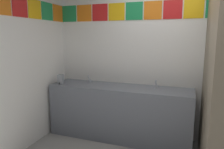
% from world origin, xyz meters
% --- Properties ---
extents(wall_back, '(4.39, 0.09, 2.86)m').
position_xyz_m(wall_back, '(-0.00, 1.50, 1.43)').
color(wall_back, white).
rests_on(wall_back, ground_plane).
extents(vanity_counter, '(2.24, 0.56, 0.85)m').
position_xyz_m(vanity_counter, '(-1.03, 1.18, 0.43)').
color(vanity_counter, slate).
rests_on(vanity_counter, ground_plane).
extents(faucet_left, '(0.04, 0.10, 0.14)m').
position_xyz_m(faucet_left, '(-1.59, 1.27, 0.90)').
color(faucet_left, silver).
rests_on(faucet_left, vanity_counter).
extents(faucet_right, '(0.04, 0.10, 0.14)m').
position_xyz_m(faucet_right, '(-0.47, 1.27, 0.90)').
color(faucet_right, silver).
rests_on(faucet_right, vanity_counter).
extents(soap_dispenser, '(0.09, 0.09, 0.16)m').
position_xyz_m(soap_dispenser, '(-1.99, 1.02, 0.93)').
color(soap_dispenser, gray).
rests_on(soap_dispenser, vanity_counter).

